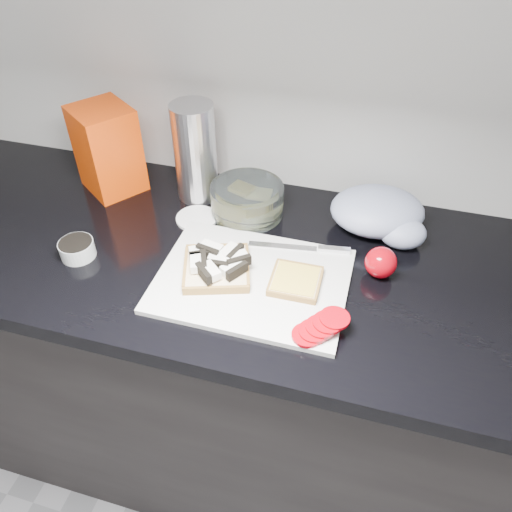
# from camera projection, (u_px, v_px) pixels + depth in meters

# --- Properties ---
(base_cabinet) EXTENTS (3.50, 0.60, 0.86)m
(base_cabinet) POSITION_uv_depth(u_px,v_px,m) (238.00, 372.00, 1.45)
(base_cabinet) COLOR black
(base_cabinet) RESTS_ON ground
(countertop) EXTENTS (3.50, 0.64, 0.04)m
(countertop) POSITION_uv_depth(u_px,v_px,m) (234.00, 257.00, 1.15)
(countertop) COLOR black
(countertop) RESTS_ON base_cabinet
(cutting_board) EXTENTS (0.40, 0.30, 0.01)m
(cutting_board) POSITION_uv_depth(u_px,v_px,m) (252.00, 281.00, 1.06)
(cutting_board) COLOR silver
(cutting_board) RESTS_ON countertop
(bread_left) EXTENTS (0.18, 0.18, 0.05)m
(bread_left) POSITION_uv_depth(u_px,v_px,m) (217.00, 266.00, 1.06)
(bread_left) COLOR beige
(bread_left) RESTS_ON cutting_board
(bread_right) EXTENTS (0.11, 0.11, 0.02)m
(bread_right) POSITION_uv_depth(u_px,v_px,m) (296.00, 281.00, 1.04)
(bread_right) COLOR beige
(bread_right) RESTS_ON cutting_board
(tomato_slices) EXTENTS (0.12, 0.11, 0.02)m
(tomato_slices) POSITION_uv_depth(u_px,v_px,m) (321.00, 327.00, 0.94)
(tomato_slices) COLOR #9C030D
(tomato_slices) RESTS_ON cutting_board
(knife) EXTENTS (0.23, 0.05, 0.01)m
(knife) POSITION_uv_depth(u_px,v_px,m) (312.00, 248.00, 1.12)
(knife) COLOR silver
(knife) RESTS_ON cutting_board
(seed_tub) EXTENTS (0.08, 0.08, 0.04)m
(seed_tub) POSITION_uv_depth(u_px,v_px,m) (77.00, 248.00, 1.11)
(seed_tub) COLOR #ADB3B3
(seed_tub) RESTS_ON countertop
(tub_lid) EXTENTS (0.10, 0.10, 0.01)m
(tub_lid) POSITION_uv_depth(u_px,v_px,m) (197.00, 218.00, 1.22)
(tub_lid) COLOR silver
(tub_lid) RESTS_ON countertop
(glass_bowl) EXTENTS (0.18, 0.18, 0.07)m
(glass_bowl) POSITION_uv_depth(u_px,v_px,m) (247.00, 200.00, 1.22)
(glass_bowl) COLOR silver
(glass_bowl) RESTS_ON countertop
(bread_bag) EXTENTS (0.19, 0.19, 0.22)m
(bread_bag) POSITION_uv_depth(u_px,v_px,m) (108.00, 150.00, 1.26)
(bread_bag) COLOR #EE3803
(bread_bag) RESTS_ON countertop
(steel_canister) EXTENTS (0.10, 0.10, 0.25)m
(steel_canister) POSITION_uv_depth(u_px,v_px,m) (195.00, 153.00, 1.22)
(steel_canister) COLOR silver
(steel_canister) RESTS_ON countertop
(grocery_bag) EXTENTS (0.25, 0.22, 0.10)m
(grocery_bag) POSITION_uv_depth(u_px,v_px,m) (381.00, 214.00, 1.17)
(grocery_bag) COLOR #949DB6
(grocery_bag) RESTS_ON countertop
(whole_tomatoes) EXTENTS (0.07, 0.07, 0.07)m
(whole_tomatoes) POSITION_uv_depth(u_px,v_px,m) (381.00, 263.00, 1.06)
(whole_tomatoes) COLOR #9C030D
(whole_tomatoes) RESTS_ON countertop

